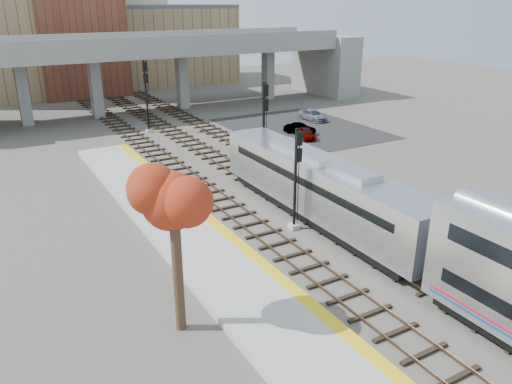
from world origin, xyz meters
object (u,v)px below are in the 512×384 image
locomotive (319,187)px  signal_mast_near (296,183)px  car_a (306,133)px  signal_mast_far (147,96)px  signal_mast_mid (264,128)px  tree (173,197)px  car_b (300,129)px  car_c (313,115)px

locomotive → signal_mast_near: signal_mast_near is taller
car_a → locomotive: bearing=-105.7°
signal_mast_far → car_a: bearing=-39.2°
locomotive → car_a: bearing=57.0°
signal_mast_far → car_a: (13.05, -10.64, -3.26)m
signal_mast_mid → tree: 21.83m
locomotive → signal_mast_mid: bearing=78.9°
tree → car_b: tree is taller
locomotive → car_b: 22.12m
signal_mast_near → car_a: 21.82m
car_c → car_b: bearing=-140.7°
car_b → car_c: bearing=8.1°
signal_mast_mid → car_a: signal_mast_mid is taller
signal_mast_near → signal_mast_mid: (4.10, 10.67, 0.65)m
signal_mast_mid → car_a: size_ratio=2.23×
locomotive → signal_mast_near: size_ratio=2.98×
car_b → car_c: 6.72m
locomotive → car_b: (11.52, 18.82, -1.69)m
locomotive → tree: (-12.00, -6.36, 3.84)m
car_b → locomotive: bearing=-155.8°
signal_mast_mid → signal_mast_far: size_ratio=0.97×
tree → car_b: (23.52, 25.18, -5.53)m
signal_mast_mid → signal_mast_far: (-4.10, 17.29, 0.18)m
tree → car_b: 34.89m
locomotive → signal_mast_near: bearing=-167.8°
signal_mast_far → tree: tree is taller
signal_mast_far → car_a: size_ratio=2.31×
locomotive → car_c: bearing=54.8°
signal_mast_mid → signal_mast_far: bearing=103.3°
tree → car_a: tree is taller
signal_mast_near → car_a: bearing=53.0°
signal_mast_far → car_c: 19.30m
tree → signal_mast_far: bearing=73.7°
car_c → signal_mast_near: bearing=-131.1°
car_c → signal_mast_mid: bearing=-140.9°
tree → car_c: bearing=46.2°
signal_mast_near → car_b: (13.62, 19.27, -2.45)m
car_a → car_c: bearing=66.9°
signal_mast_near → car_c: size_ratio=1.53×
signal_mast_far → car_b: signal_mast_far is taller
car_a → signal_mast_far: bearing=158.1°
car_b → signal_mast_far: bearing=113.1°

